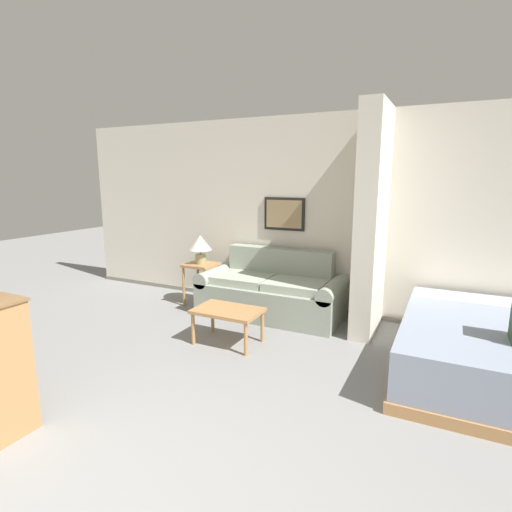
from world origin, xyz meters
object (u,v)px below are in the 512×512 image
Objects in this scene: table_lamp at (200,245)px; bed at (493,349)px; couch at (272,292)px; coffee_table at (228,313)px.

table_lamp is 0.19× the size of bed.
table_lamp is at bearing 170.29° from bed.
table_lamp reaches higher than couch.
bed reaches higher than coffee_table.
table_lamp is at bearing 135.19° from coffee_table.
couch is 0.90× the size of bed.
table_lamp is (-1.03, 1.03, 0.53)m from coffee_table.
coffee_table is at bearing -170.76° from bed.
table_lamp is (-1.08, -0.04, 0.56)m from couch.
couch is 1.07m from coffee_table.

